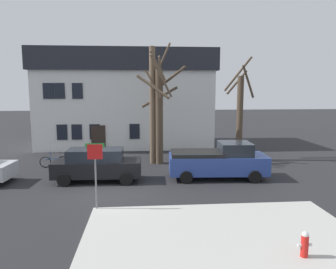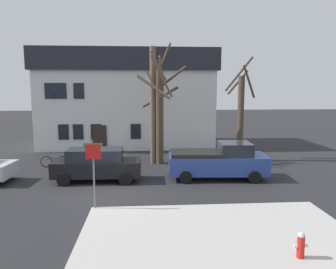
# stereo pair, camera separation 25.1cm
# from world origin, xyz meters

# --- Properties ---
(ground_plane) EXTENTS (120.00, 120.00, 0.00)m
(ground_plane) POSITION_xyz_m (0.00, 0.00, 0.00)
(ground_plane) COLOR #262628
(sidewalk_slab) EXTENTS (9.33, 8.07, 0.12)m
(sidewalk_slab) POSITION_xyz_m (4.32, -6.12, 0.06)
(sidewalk_slab) COLOR #B7B5AD
(sidewalk_slab) RESTS_ON ground_plane
(building_main) EXTENTS (14.97, 6.92, 8.17)m
(building_main) POSITION_xyz_m (0.38, 13.86, 4.16)
(building_main) COLOR white
(building_main) RESTS_ON ground_plane
(tree_bare_near) EXTENTS (1.83, 2.55, 7.90)m
(tree_bare_near) POSITION_xyz_m (2.49, 6.27, 4.20)
(tree_bare_near) COLOR brown
(tree_bare_near) RESTS_ON ground_plane
(tree_bare_mid) EXTENTS (3.31, 3.34, 6.49)m
(tree_bare_mid) POSITION_xyz_m (2.88, 6.21, 3.38)
(tree_bare_mid) COLOR #4C3D2D
(tree_bare_mid) RESTS_ON ground_plane
(tree_bare_far) EXTENTS (1.97, 2.02, 7.22)m
(tree_bare_far) POSITION_xyz_m (8.47, 6.80, 3.29)
(tree_bare_far) COLOR #4C3D2D
(tree_bare_far) RESTS_ON ground_plane
(car_black_wagon) EXTENTS (4.70, 2.03, 1.77)m
(car_black_wagon) POSITION_xyz_m (-0.74, 2.23, 0.92)
(car_black_wagon) COLOR black
(car_black_wagon) RESTS_ON ground_plane
(pickup_truck_blue) EXTENTS (5.48, 2.52, 2.02)m
(pickup_truck_blue) POSITION_xyz_m (5.94, 2.31, 0.98)
(pickup_truck_blue) COLOR #2D4799
(pickup_truck_blue) RESTS_ON ground_plane
(fire_hydrant) EXTENTS (0.42, 0.22, 0.78)m
(fire_hydrant) POSITION_xyz_m (6.36, -6.59, 0.52)
(fire_hydrant) COLOR red
(fire_hydrant) RESTS_ON sidewalk_slab
(street_sign_pole) EXTENTS (0.76, 0.07, 2.82)m
(street_sign_pole) POSITION_xyz_m (-0.20, -2.17, 1.97)
(street_sign_pole) COLOR slate
(street_sign_pole) RESTS_ON ground_plane
(bicycle_leaning) EXTENTS (1.75, 0.17, 1.03)m
(bicycle_leaning) POSITION_xyz_m (-3.92, 5.65, 0.37)
(bicycle_leaning) COLOR black
(bicycle_leaning) RESTS_ON ground_plane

